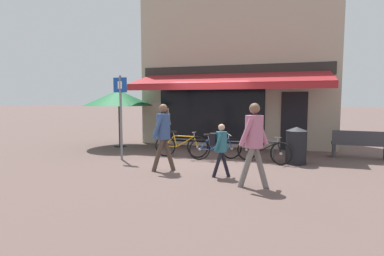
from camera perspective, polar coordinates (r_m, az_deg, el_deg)
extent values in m
plane|color=brown|center=(9.04, 1.48, -6.19)|extent=(160.00, 160.00, 0.00)
cube|color=tan|center=(13.03, 8.80, 10.53)|extent=(7.55, 3.00, 6.00)
cube|color=black|center=(11.67, 3.49, 2.59)|extent=(4.15, 0.04, 2.20)
cube|color=black|center=(11.33, 18.84, 1.23)|extent=(0.90, 0.04, 2.10)
cube|color=#282623|center=(11.53, 7.61, 10.72)|extent=(7.17, 0.06, 0.44)
cube|color=maroon|center=(10.61, 6.71, 9.44)|extent=(6.79, 1.87, 0.50)
cube|color=maroon|center=(9.68, 5.63, 7.92)|extent=(6.79, 0.03, 0.20)
cylinder|color=#47494F|center=(9.30, 5.48, -2.45)|extent=(3.25, 0.04, 0.04)
cylinder|color=#47494F|center=(9.78, -3.59, -3.68)|extent=(0.04, 0.04, 0.55)
cylinder|color=#47494F|center=(9.14, 15.17, -4.50)|extent=(0.04, 0.04, 0.55)
torus|color=black|center=(9.39, 1.06, -3.64)|extent=(0.69, 0.14, 0.69)
cylinder|color=#9E9EA3|center=(9.39, 1.06, -3.64)|extent=(0.07, 0.07, 0.07)
torus|color=black|center=(9.67, -5.09, -3.40)|extent=(0.69, 0.14, 0.69)
cylinder|color=#9E9EA3|center=(9.67, -5.09, -3.40)|extent=(0.07, 0.07, 0.07)
cylinder|color=orange|center=(9.47, -1.31, -2.64)|extent=(0.59, 0.10, 0.37)
cylinder|color=orange|center=(9.47, -1.52, -1.57)|extent=(0.65, 0.08, 0.05)
cylinder|color=orange|center=(9.56, -3.20, -2.53)|extent=(0.12, 0.05, 0.36)
cylinder|color=orange|center=(9.61, -4.04, -3.49)|extent=(0.37, 0.06, 0.05)
cylinder|color=orange|center=(9.61, -4.26, -2.44)|extent=(0.32, 0.08, 0.36)
cylinder|color=orange|center=(9.39, 0.73, -2.65)|extent=(0.15, 0.05, 0.33)
cylinder|color=#9E9EA3|center=(9.56, -3.49, -1.16)|extent=(0.06, 0.03, 0.11)
cube|color=black|center=(9.56, -3.58, -0.74)|extent=(0.25, 0.12, 0.06)
cylinder|color=#9E9EA3|center=(9.39, 0.40, -1.24)|extent=(0.03, 0.04, 0.14)
cylinder|color=#9E9EA3|center=(9.38, 0.41, -0.82)|extent=(0.07, 0.52, 0.06)
torus|color=black|center=(9.28, 7.56, -3.88)|extent=(0.62, 0.39, 0.66)
cylinder|color=#9E9EA3|center=(9.28, 7.56, -3.88)|extent=(0.09, 0.09, 0.07)
torus|color=black|center=(9.03, 1.46, -4.09)|extent=(0.62, 0.39, 0.66)
cylinder|color=#9E9EA3|center=(9.03, 1.46, -4.09)|extent=(0.09, 0.09, 0.07)
cylinder|color=#1E4793|center=(9.14, 5.31, -3.09)|extent=(0.52, 0.27, 0.35)
cylinder|color=#1E4793|center=(9.10, 5.11, -2.06)|extent=(0.56, 0.32, 0.05)
cylinder|color=#1E4793|center=(9.06, 3.43, -3.10)|extent=(0.10, 0.10, 0.34)
cylinder|color=#1E4793|center=(9.07, 2.55, -4.11)|extent=(0.33, 0.20, 0.05)
cylinder|color=#1E4793|center=(9.02, 2.34, -3.08)|extent=(0.29, 0.15, 0.34)
cylinder|color=#1E4793|center=(9.23, 7.27, -2.97)|extent=(0.13, 0.12, 0.32)
cylinder|color=#9E9EA3|center=(9.01, 3.13, -1.75)|extent=(0.06, 0.05, 0.11)
cube|color=black|center=(8.99, 3.05, -1.31)|extent=(0.26, 0.20, 0.06)
cylinder|color=#9E9EA3|center=(9.17, 6.99, -1.62)|extent=(0.04, 0.04, 0.14)
cylinder|color=#9E9EA3|center=(9.16, 7.00, -1.19)|extent=(0.26, 0.47, 0.06)
torus|color=black|center=(8.72, 16.59, -4.69)|extent=(0.65, 0.34, 0.65)
cylinder|color=#9E9EA3|center=(8.72, 16.59, -4.69)|extent=(0.09, 0.09, 0.08)
torus|color=black|center=(9.16, 10.40, -4.09)|extent=(0.65, 0.34, 0.65)
cylinder|color=#9E9EA3|center=(9.16, 10.40, -4.09)|extent=(0.09, 0.09, 0.08)
cylinder|color=black|center=(8.87, 14.23, -3.54)|extent=(0.57, 0.20, 0.35)
cylinder|color=black|center=(8.88, 14.07, -2.45)|extent=(0.62, 0.26, 0.05)
cylinder|color=black|center=(9.00, 12.33, -3.32)|extent=(0.11, 0.11, 0.34)
cylinder|color=black|center=(9.07, 11.43, -4.24)|extent=(0.36, 0.16, 0.05)
cylinder|color=black|center=(9.08, 11.28, -3.17)|extent=(0.32, 0.11, 0.34)
cylinder|color=black|center=(8.73, 16.30, -3.67)|extent=(0.14, 0.12, 0.31)
cylinder|color=#9E9EA3|center=(9.02, 12.11, -1.92)|extent=(0.06, 0.05, 0.11)
cube|color=black|center=(9.02, 12.06, -1.47)|extent=(0.26, 0.18, 0.06)
cylinder|color=#9E9EA3|center=(8.75, 16.04, -2.20)|extent=(0.04, 0.05, 0.14)
cylinder|color=#9E9EA3|center=(8.75, 16.07, -1.75)|extent=(0.20, 0.49, 0.08)
cylinder|color=#47382D|center=(7.76, -4.42, -5.06)|extent=(0.36, 0.17, 0.85)
cylinder|color=#47382D|center=(7.63, -6.49, -5.26)|extent=(0.36, 0.17, 0.85)
cylinder|color=#334C7F|center=(7.60, -5.50, 0.27)|extent=(0.40, 0.40, 0.65)
sphere|color=brown|center=(7.57, -5.53, 3.77)|extent=(0.21, 0.21, 0.21)
cylinder|color=#334C7F|center=(7.43, -6.58, 0.13)|extent=(0.30, 0.20, 0.57)
cylinder|color=#334C7F|center=(7.78, -4.77, 1.49)|extent=(0.21, 0.21, 0.29)
cylinder|color=brown|center=(7.76, -4.55, 2.11)|extent=(0.13, 0.19, 0.43)
cube|color=black|center=(7.71, -4.79, 3.64)|extent=(0.03, 0.07, 0.14)
cylinder|color=black|center=(7.20, 6.32, -6.79)|extent=(0.26, 0.12, 0.62)
cylinder|color=black|center=(7.07, 4.84, -7.00)|extent=(0.26, 0.12, 0.62)
cylinder|color=#286675|center=(7.04, 5.63, -2.63)|extent=(0.29, 0.29, 0.47)
sphere|color=tan|center=(7.00, 5.65, 0.13)|extent=(0.16, 0.16, 0.16)
cylinder|color=#286675|center=(6.90, 4.97, -2.79)|extent=(0.22, 0.15, 0.42)
cylinder|color=#286675|center=(7.18, 6.26, -2.48)|extent=(0.22, 0.15, 0.42)
cube|color=black|center=(7.05, 4.02, -2.14)|extent=(0.17, 0.24, 0.28)
cylinder|color=slate|center=(6.43, 12.94, -7.28)|extent=(0.37, 0.19, 0.87)
cylinder|color=slate|center=(6.32, 10.27, -7.46)|extent=(0.37, 0.19, 0.87)
cylinder|color=#B26684|center=(6.25, 11.75, -0.67)|extent=(0.44, 0.44, 0.66)
sphere|color=brown|center=(6.22, 11.83, 3.68)|extent=(0.22, 0.22, 0.22)
cylinder|color=#B26684|center=(6.08, 10.27, -0.82)|extent=(0.30, 0.12, 0.59)
cylinder|color=#B26684|center=(6.43, 13.15, -0.55)|extent=(0.30, 0.12, 0.59)
cylinder|color=black|center=(8.98, 19.21, -3.51)|extent=(0.57, 0.57, 0.94)
cone|color=#33353A|center=(8.92, 19.31, -0.15)|extent=(0.58, 0.58, 0.11)
cylinder|color=slate|center=(9.25, -13.37, 1.85)|extent=(0.07, 0.07, 2.53)
cube|color=#14429E|center=(9.23, -13.54, 7.97)|extent=(0.44, 0.02, 0.44)
cube|color=white|center=(9.22, -13.59, 7.97)|extent=(0.14, 0.01, 0.22)
cylinder|color=#4C3D2D|center=(11.90, -13.71, 1.64)|extent=(0.05, 0.05, 2.14)
cone|color=#196033|center=(11.88, -13.80, 5.60)|extent=(2.65, 2.65, 0.60)
cylinder|color=#262628|center=(12.01, -13.60, -3.32)|extent=(0.44, 0.44, 0.06)
cube|color=#38383D|center=(10.65, 29.30, -2.67)|extent=(1.62, 0.53, 0.06)
cube|color=#38383D|center=(10.43, 29.51, -1.61)|extent=(1.60, 0.14, 0.40)
cube|color=#38383D|center=(10.60, 25.38, -3.77)|extent=(0.10, 0.36, 0.45)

